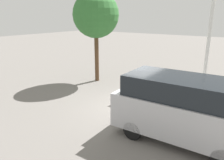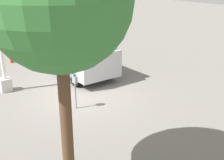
{
  "view_description": "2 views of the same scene",
  "coord_description": "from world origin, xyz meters",
  "px_view_note": "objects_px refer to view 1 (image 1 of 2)",
  "views": [
    {
      "loc": [
        4.69,
        -8.07,
        4.13
      ],
      "look_at": [
        -0.81,
        -0.33,
        1.31
      ],
      "focal_mm": 35.0,
      "sensor_mm": 36.0,
      "label": 1
    },
    {
      "loc": [
        -9.07,
        4.87,
        4.54
      ],
      "look_at": [
        -1.21,
        -0.57,
        1.03
      ],
      "focal_mm": 45.0,
      "sensor_mm": 36.0,
      "label": 2
    }
  ],
  "objects_px": {
    "lamp_post": "(205,74)",
    "street_tree": "(96,15)",
    "parking_meter_near": "(126,83)",
    "parked_van": "(183,108)"
  },
  "relations": [
    {
      "from": "parking_meter_near",
      "to": "lamp_post",
      "type": "height_order",
      "value": "lamp_post"
    },
    {
      "from": "parking_meter_near",
      "to": "parked_van",
      "type": "relative_size",
      "value": 0.29
    },
    {
      "from": "lamp_post",
      "to": "parked_van",
      "type": "bearing_deg",
      "value": -87.02
    },
    {
      "from": "lamp_post",
      "to": "street_tree",
      "type": "height_order",
      "value": "street_tree"
    },
    {
      "from": "parking_meter_near",
      "to": "street_tree",
      "type": "relative_size",
      "value": 0.24
    },
    {
      "from": "lamp_post",
      "to": "parked_van",
      "type": "distance_m",
      "value": 3.55
    },
    {
      "from": "lamp_post",
      "to": "parked_van",
      "type": "xyz_separation_m",
      "value": [
        0.18,
        -3.53,
        -0.37
      ]
    },
    {
      "from": "parking_meter_near",
      "to": "parked_van",
      "type": "xyz_separation_m",
      "value": [
        3.37,
        -1.89,
        0.21
      ]
    },
    {
      "from": "street_tree",
      "to": "parked_van",
      "type": "bearing_deg",
      "value": -29.55
    },
    {
      "from": "parking_meter_near",
      "to": "parked_van",
      "type": "height_order",
      "value": "parked_van"
    }
  ]
}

